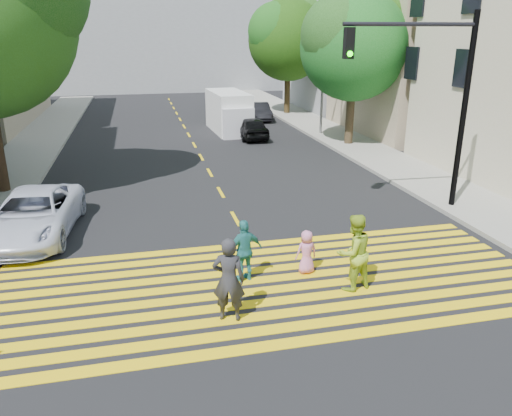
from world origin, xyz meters
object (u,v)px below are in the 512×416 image
object	(u,v)px
dark_car_parked	(260,112)
pedestrian_man	(229,280)
pedestrian_extra	(245,251)
white_sedan	(34,214)
tree_right_far	(289,35)
dark_car_near	(251,127)
white_van	(229,113)
pedestrian_child	(306,252)
silver_car	(221,101)
pedestrian_woman	(354,252)
tree_right_near	(356,40)
traffic_signal	(433,86)

from	to	relation	value
dark_car_parked	pedestrian_man	bearing A→B (deg)	-101.64
dark_car_parked	pedestrian_extra	bearing A→B (deg)	-101.08
pedestrian_extra	pedestrian_man	bearing A→B (deg)	50.76
pedestrian_man	white_sedan	bearing A→B (deg)	-33.09
tree_right_far	pedestrian_extra	size ratio (longest dim) A/B	5.30
dark_car_near	dark_car_parked	distance (m)	6.65
pedestrian_extra	white_van	distance (m)	20.01
pedestrian_extra	pedestrian_child	bearing A→B (deg)	165.42
pedestrian_man	silver_car	size ratio (longest dim) A/B	0.43
dark_car_parked	pedestrian_woman	bearing A→B (deg)	-95.15
tree_right_far	pedestrian_child	size ratio (longest dim) A/B	7.36
pedestrian_child	pedestrian_man	bearing A→B (deg)	31.19
pedestrian_man	tree_right_near	bearing A→B (deg)	-103.35
white_sedan	traffic_signal	distance (m)	13.09
white_van	dark_car_near	bearing A→B (deg)	-72.67
tree_right_far	dark_car_parked	world-z (taller)	tree_right_far
white_sedan	traffic_signal	size ratio (longest dim) A/B	0.75
pedestrian_man	white_van	distance (m)	21.79
pedestrian_man	pedestrian_child	distance (m)	2.92
dark_car_parked	traffic_signal	bearing A→B (deg)	-84.12
tree_right_near	white_sedan	bearing A→B (deg)	-145.45
tree_right_near	pedestrian_man	distance (m)	19.18
tree_right_near	pedestrian_woman	bearing A→B (deg)	-113.01
pedestrian_child	dark_car_parked	size ratio (longest dim) A/B	0.31
white_sedan	pedestrian_woman	bearing A→B (deg)	-28.26
pedestrian_woman	white_sedan	distance (m)	9.60
dark_car_near	pedestrian_woman	bearing A→B (deg)	84.82
pedestrian_woman	dark_car_near	size ratio (longest dim) A/B	0.50
pedestrian_extra	pedestrian_woman	bearing A→B (deg)	140.86
white_sedan	dark_car_parked	xyz separation A→B (m)	(11.71, 19.46, -0.08)
pedestrian_child	pedestrian_woman	bearing A→B (deg)	121.32
dark_car_parked	pedestrian_child	bearing A→B (deg)	-97.40
tree_right_near	pedestrian_child	distance (m)	16.73
tree_right_far	pedestrian_extra	xyz separation A→B (m)	(-8.80, -25.81, -4.91)
tree_right_near	silver_car	size ratio (longest dim) A/B	1.88
tree_right_near	white_van	size ratio (longest dim) A/B	1.54
dark_car_near	traffic_signal	bearing A→B (deg)	102.01
white_van	traffic_signal	world-z (taller)	traffic_signal
tree_right_far	dark_car_near	world-z (taller)	tree_right_far
pedestrian_child	tree_right_far	bearing A→B (deg)	-111.32
dark_car_near	silver_car	bearing A→B (deg)	-91.23
pedestrian_man	white_sedan	world-z (taller)	pedestrian_man
traffic_signal	silver_car	bearing A→B (deg)	98.66
silver_car	dark_car_parked	size ratio (longest dim) A/B	1.19
dark_car_near	tree_right_far	bearing A→B (deg)	-119.51
tree_right_near	tree_right_far	distance (m)	11.53
pedestrian_extra	tree_right_far	bearing A→B (deg)	-125.50
pedestrian_child	traffic_signal	size ratio (longest dim) A/B	0.18
tree_right_near	dark_car_near	size ratio (longest dim) A/B	2.16
tree_right_near	pedestrian_man	xyz separation A→B (m)	(-9.60, -15.96, -4.58)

